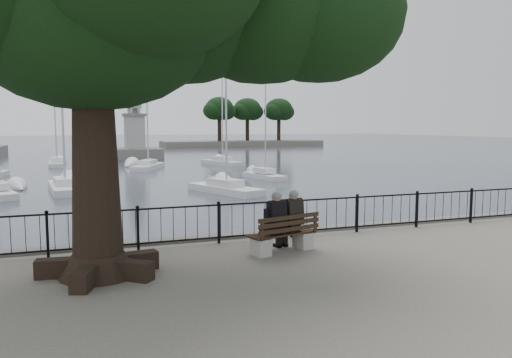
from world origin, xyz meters
name	(u,v)px	position (x,y,z in m)	size (l,w,h in m)	color
harbor	(250,254)	(0.00, 3.00, -0.50)	(260.00, 260.00, 1.20)	#585752
railing	(256,219)	(0.00, 2.50, 0.56)	(22.06, 0.06, 1.00)	black
bench	(284,239)	(0.20, 1.13, 0.32)	(1.82, 0.94, 0.92)	gray
person_left	(273,224)	(-0.06, 1.17, 0.67)	(0.54, 0.79, 1.46)	black
person_right	(290,222)	(0.43, 1.29, 0.67)	(0.54, 0.79, 1.46)	black
lion_monument	(135,141)	(2.00, 49.93, 1.17)	(5.86, 5.86, 8.68)	#585752
sailboat_b	(65,186)	(-5.06, 22.45, -0.66)	(2.26, 6.11, 12.41)	silver
sailboat_c	(225,187)	(3.83, 18.61, -0.68)	(3.50, 5.73, 11.07)	silver
sailboat_d	(264,175)	(8.82, 25.33, -0.71)	(1.99, 4.78, 8.90)	silver
sailboat_f	(148,165)	(1.68, 36.43, -0.66)	(3.78, 5.95, 11.90)	silver
sailboat_g	(222,162)	(9.42, 39.10, -0.68)	(3.25, 5.74, 11.04)	silver
sailboat_h	(57,162)	(-6.25, 43.04, -0.63)	(1.59, 5.31, 12.64)	silver
far_shore	(246,125)	(25.54, 79.46, 3.00)	(30.00, 8.60, 9.18)	#58544B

